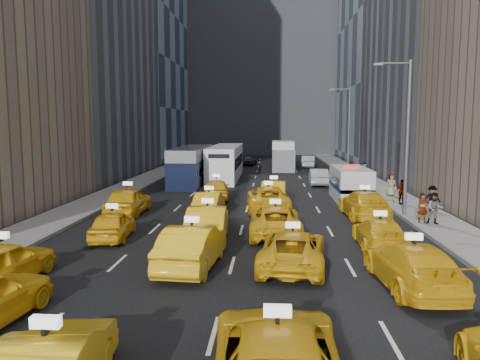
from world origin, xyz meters
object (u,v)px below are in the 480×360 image
object	(u,v)px
double_decker	(192,166)
city_bus	(226,163)
taxi_2	(277,360)
box_truck	(283,156)
pedestrian_0	(423,208)
nypd_van	(350,184)

from	to	relation	value
double_decker	city_bus	world-z (taller)	city_bus
taxi_2	double_decker	xyz separation A→B (m)	(-7.25, 33.41, 0.81)
double_decker	box_truck	xyz separation A→B (m)	(8.65, 12.98, 0.06)
city_bus	box_truck	distance (m)	11.11
box_truck	pedestrian_0	bearing A→B (deg)	-69.98
taxi_2	box_truck	world-z (taller)	box_truck
nypd_van	box_truck	xyz separation A→B (m)	(-4.16, 21.91, 0.52)
nypd_van	double_decker	xyz separation A→B (m)	(-12.81, 8.93, 0.47)
nypd_van	pedestrian_0	size ratio (longest dim) A/B	3.73
double_decker	box_truck	bearing A→B (deg)	56.21
taxi_2	double_decker	world-z (taller)	double_decker
taxi_2	nypd_van	distance (m)	25.11
box_truck	pedestrian_0	size ratio (longest dim) A/B	4.78
double_decker	city_bus	bearing A→B (deg)	51.96
pedestrian_0	double_decker	bearing A→B (deg)	126.86
taxi_2	nypd_van	xyz separation A→B (m)	(5.56, 24.48, 0.35)
nypd_van	box_truck	world-z (taller)	box_truck
taxi_2	double_decker	bearing A→B (deg)	-78.95
taxi_2	nypd_van	size ratio (longest dim) A/B	0.95
double_decker	city_bus	xyz separation A→B (m)	(2.77, 3.55, 0.01)
city_bus	pedestrian_0	xyz separation A→B (m)	(12.49, -20.61, -0.66)
taxi_2	city_bus	size ratio (longest dim) A/B	0.45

